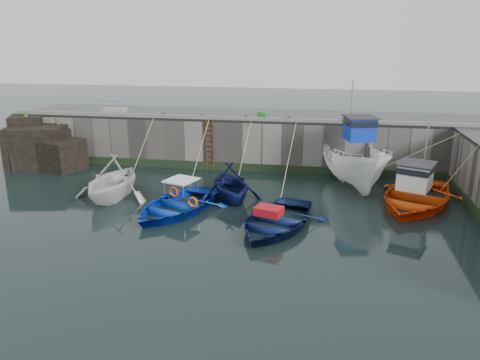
% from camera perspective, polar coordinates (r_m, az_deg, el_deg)
% --- Properties ---
extents(ground, '(120.00, 120.00, 0.00)m').
position_cam_1_polar(ground, '(19.82, -4.70, -6.70)').
color(ground, black).
rests_on(ground, ground).
extents(quay_back, '(30.00, 5.00, 3.00)m').
position_cam_1_polar(quay_back, '(31.08, 1.02, 5.01)').
color(quay_back, slate).
rests_on(quay_back, ground).
extents(road_back, '(30.00, 5.00, 0.16)m').
position_cam_1_polar(road_back, '(30.79, 1.04, 7.89)').
color(road_back, black).
rests_on(road_back, quay_back).
extents(kerb_back, '(30.00, 0.30, 0.20)m').
position_cam_1_polar(kerb_back, '(28.48, 0.29, 7.52)').
color(kerb_back, slate).
rests_on(kerb_back, road_back).
extents(algae_back, '(30.00, 0.08, 0.50)m').
position_cam_1_polar(algae_back, '(28.94, 0.22, 1.57)').
color(algae_back, black).
rests_on(algae_back, ground).
extents(rock_outcrop, '(5.85, 4.24, 3.41)m').
position_cam_1_polar(rock_outcrop, '(32.65, -23.05, 3.81)').
color(rock_outcrop, black).
rests_on(rock_outcrop, ground).
extents(ladder, '(0.51, 0.08, 3.20)m').
position_cam_1_polar(ladder, '(28.97, -3.70, 4.28)').
color(ladder, '#3F1E0F').
rests_on(ladder, ground).
extents(boat_near_white, '(4.35, 4.99, 2.54)m').
position_cam_1_polar(boat_near_white, '(25.13, -15.14, -2.05)').
color(boat_near_white, silver).
rests_on(boat_near_white, ground).
extents(boat_near_white_rope, '(0.04, 4.44, 3.10)m').
position_cam_1_polar(boat_near_white_rope, '(28.89, -11.62, 0.66)').
color(boat_near_white_rope, tan).
rests_on(boat_near_white_rope, ground).
extents(boat_near_blue, '(5.52, 6.49, 1.14)m').
position_cam_1_polar(boat_near_blue, '(22.58, -7.81, -3.78)').
color(boat_near_blue, '#0B34B3').
rests_on(boat_near_blue, ground).
extents(boat_near_blue_rope, '(0.04, 5.61, 3.10)m').
position_cam_1_polar(boat_near_blue_rope, '(27.11, -4.65, -0.12)').
color(boat_near_blue_rope, tan).
rests_on(boat_near_blue_rope, ground).
extents(boat_near_blacktrim, '(4.93, 5.23, 2.19)m').
position_cam_1_polar(boat_near_blacktrim, '(24.09, -1.21, -2.28)').
color(boat_near_blacktrim, '#0A1040').
rests_on(boat_near_blacktrim, ground).
extents(boat_near_blacktrim_rope, '(0.04, 3.77, 3.10)m').
position_cam_1_polar(boat_near_blacktrim_rope, '(27.71, 0.34, 0.32)').
color(boat_near_blacktrim_rope, tan).
rests_on(boat_near_blacktrim_rope, ground).
extents(boat_near_navy, '(5.29, 6.38, 1.14)m').
position_cam_1_polar(boat_near_navy, '(20.64, 4.33, -5.70)').
color(boat_near_navy, '#0B1846').
rests_on(boat_near_navy, ground).
extents(boat_near_navy_rope, '(0.04, 6.60, 3.10)m').
position_cam_1_polar(boat_near_navy_rope, '(25.82, 5.58, -1.02)').
color(boat_near_navy_rope, tan).
rests_on(boat_near_navy_rope, ground).
extents(boat_far_white, '(4.62, 8.17, 5.98)m').
position_cam_1_polar(boat_far_white, '(27.05, 13.71, 2.15)').
color(boat_far_white, white).
rests_on(boat_far_white, ground).
extents(boat_far_orange, '(6.74, 7.72, 4.33)m').
position_cam_1_polar(boat_far_orange, '(24.70, 20.58, -1.86)').
color(boat_far_orange, '#FF4E0D').
rests_on(boat_far_orange, ground).
extents(fish_crate, '(0.68, 0.54, 0.27)m').
position_cam_1_polar(fish_crate, '(29.97, 2.75, 8.04)').
color(fish_crate, '#1B942F').
rests_on(fish_crate, road_back).
extents(railing, '(1.60, 1.05, 1.00)m').
position_cam_1_polar(railing, '(32.11, -15.11, 8.20)').
color(railing, '#A5A8AD').
rests_on(railing, road_back).
extents(bollard_a, '(0.18, 0.18, 0.28)m').
position_cam_1_polar(bollard_a, '(29.80, -9.28, 7.80)').
color(bollard_a, '#3F1E0F').
rests_on(bollard_a, road_back).
extents(bollard_b, '(0.18, 0.18, 0.28)m').
position_cam_1_polar(bollard_b, '(29.08, -4.58, 7.74)').
color(bollard_b, '#3F1E0F').
rests_on(bollard_b, road_back).
extents(bollard_c, '(0.18, 0.18, 0.28)m').
position_cam_1_polar(bollard_c, '(28.53, 0.73, 7.61)').
color(bollard_c, '#3F1E0F').
rests_on(bollard_c, road_back).
extents(bollard_d, '(0.18, 0.18, 0.28)m').
position_cam_1_polar(bollard_d, '(28.24, 5.98, 7.43)').
color(bollard_d, '#3F1E0F').
rests_on(bollard_d, road_back).
extents(bollard_e, '(0.18, 0.18, 0.28)m').
position_cam_1_polar(bollard_e, '(28.20, 12.53, 7.10)').
color(bollard_e, '#3F1E0F').
rests_on(bollard_e, road_back).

